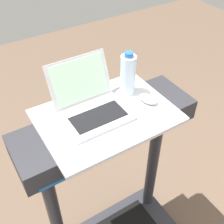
# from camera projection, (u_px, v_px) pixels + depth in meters

# --- Properties ---
(desk_board) EXTENTS (0.62, 0.45, 0.02)m
(desk_board) POSITION_uv_depth(u_px,v_px,m) (106.00, 116.00, 1.33)
(desk_board) COLOR silver
(desk_board) RESTS_ON treadmill_base
(laptop) EXTENTS (0.30, 0.31, 0.22)m
(laptop) POSITION_uv_depth(u_px,v_px,m) (91.00, 104.00, 1.31)
(laptop) COLOR #B7B7BC
(laptop) RESTS_ON desk_board
(computer_mouse) EXTENTS (0.09, 0.11, 0.03)m
(computer_mouse) POSITION_uv_depth(u_px,v_px,m) (148.00, 99.00, 1.38)
(computer_mouse) COLOR #B2B2B7
(computer_mouse) RESTS_ON desk_board
(water_bottle) EXTENTS (0.08, 0.08, 0.23)m
(water_bottle) POSITION_uv_depth(u_px,v_px,m) (128.00, 74.00, 1.38)
(water_bottle) COLOR silver
(water_bottle) RESTS_ON desk_board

